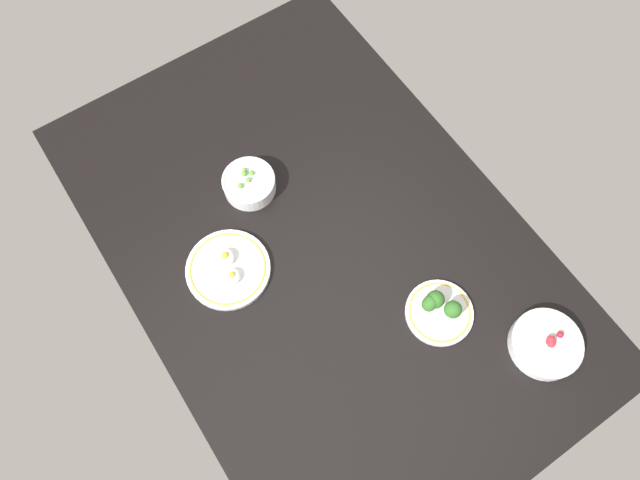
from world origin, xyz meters
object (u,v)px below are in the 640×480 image
at_px(plate_eggs, 228,269).
at_px(bowl_berries, 546,344).
at_px(bowl_peas, 249,183).
at_px(plate_broccoli, 439,309).

bearing_deg(plate_eggs, bowl_berries, -137.98).
height_order(bowl_berries, bowl_peas, bowl_peas).
bearing_deg(bowl_berries, plate_broccoli, 37.33).
bearing_deg(plate_eggs, plate_broccoli, -135.68).
height_order(bowl_berries, plate_broccoli, plate_broccoli).
bearing_deg(plate_broccoli, bowl_berries, -142.67).
height_order(plate_eggs, bowl_berries, bowl_berries).
distance_m(bowl_berries, plate_broccoli, 0.27).
distance_m(bowl_berries, bowl_peas, 0.87).
relative_size(plate_eggs, bowl_berries, 1.26).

